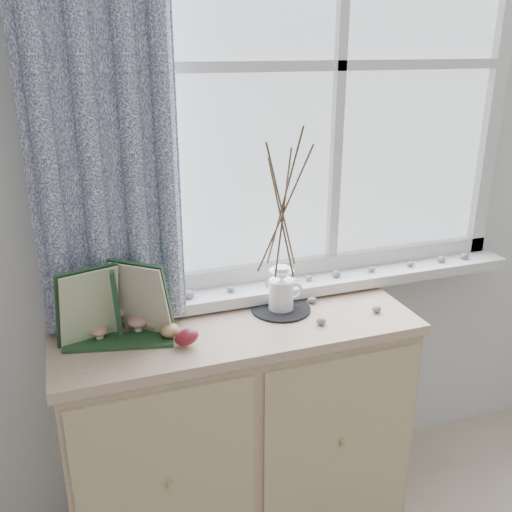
{
  "coord_description": "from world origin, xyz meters",
  "views": [
    {
      "loc": [
        -0.65,
        0.14,
        1.72
      ],
      "look_at": [
        -0.1,
        1.7,
        1.1
      ],
      "focal_mm": 40.0,
      "sensor_mm": 36.0,
      "label": 1
    }
  ],
  "objects_px": {
    "sideboard": "(239,430)",
    "toadstool_cluster": "(126,314)",
    "botanical_book": "(117,308)",
    "twig_pitcher": "(283,206)"
  },
  "relations": [
    {
      "from": "botanical_book",
      "to": "twig_pitcher",
      "type": "xyz_separation_m",
      "value": [
        0.56,
        0.08,
        0.24
      ]
    },
    {
      "from": "sideboard",
      "to": "toadstool_cluster",
      "type": "xyz_separation_m",
      "value": [
        -0.35,
        0.09,
        0.48
      ]
    },
    {
      "from": "sideboard",
      "to": "twig_pitcher",
      "type": "height_order",
      "value": "twig_pitcher"
    },
    {
      "from": "botanical_book",
      "to": "toadstool_cluster",
      "type": "distance_m",
      "value": 0.15
    },
    {
      "from": "botanical_book",
      "to": "sideboard",
      "type": "bearing_deg",
      "value": 17.07
    },
    {
      "from": "botanical_book",
      "to": "toadstool_cluster",
      "type": "relative_size",
      "value": 1.72
    },
    {
      "from": "sideboard",
      "to": "toadstool_cluster",
      "type": "bearing_deg",
      "value": 165.86
    },
    {
      "from": "sideboard",
      "to": "toadstool_cluster",
      "type": "distance_m",
      "value": 0.6
    },
    {
      "from": "toadstool_cluster",
      "to": "botanical_book",
      "type": "bearing_deg",
      "value": -105.73
    },
    {
      "from": "botanical_book",
      "to": "toadstool_cluster",
      "type": "xyz_separation_m",
      "value": [
        0.03,
        0.12,
        -0.08
      ]
    }
  ]
}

